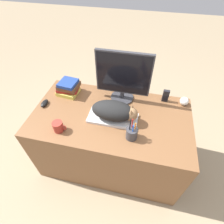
% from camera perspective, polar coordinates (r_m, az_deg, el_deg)
% --- Properties ---
extents(ground_plane, '(12.00, 12.00, 0.00)m').
position_cam_1_polar(ground_plane, '(1.95, -2.97, -23.97)').
color(ground_plane, '#998466').
extents(desk, '(1.39, 0.76, 0.72)m').
position_cam_1_polar(desk, '(1.81, -0.28, -8.86)').
color(desk, brown).
rests_on(desk, ground_plane).
extents(keyboard, '(0.42, 0.18, 0.02)m').
position_cam_1_polar(keyboard, '(1.49, 0.25, -2.01)').
color(keyboard, silver).
rests_on(keyboard, desk).
extents(cat, '(0.38, 0.19, 0.16)m').
position_cam_1_polar(cat, '(1.42, 1.04, 0.33)').
color(cat, black).
rests_on(cat, keyboard).
extents(monitor, '(0.48, 0.22, 0.48)m').
position_cam_1_polar(monitor, '(1.54, 3.68, 11.61)').
color(monitor, '#333338').
rests_on(monitor, desk).
extents(computer_mouse, '(0.05, 0.10, 0.04)m').
position_cam_1_polar(computer_mouse, '(1.73, -21.16, 2.69)').
color(computer_mouse, black).
rests_on(computer_mouse, desk).
extents(coffee_mug, '(0.11, 0.08, 0.09)m').
position_cam_1_polar(coffee_mug, '(1.45, -17.10, -4.56)').
color(coffee_mug, '#9E2D23').
rests_on(coffee_mug, desk).
extents(pen_cup, '(0.09, 0.09, 0.21)m').
position_cam_1_polar(pen_cup, '(1.34, 6.45, -6.85)').
color(pen_cup, '#38383D').
rests_on(pen_cup, desk).
extents(baseball, '(0.08, 0.08, 0.08)m').
position_cam_1_polar(baseball, '(1.73, 22.49, 3.28)').
color(baseball, silver).
rests_on(baseball, desk).
extents(phone, '(0.06, 0.03, 0.12)m').
position_cam_1_polar(phone, '(1.70, 17.09, 5.04)').
color(phone, black).
rests_on(phone, desk).
extents(book_stack, '(0.22, 0.19, 0.14)m').
position_cam_1_polar(book_stack, '(1.76, -14.08, 7.76)').
color(book_stack, '#CCC14C').
rests_on(book_stack, desk).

